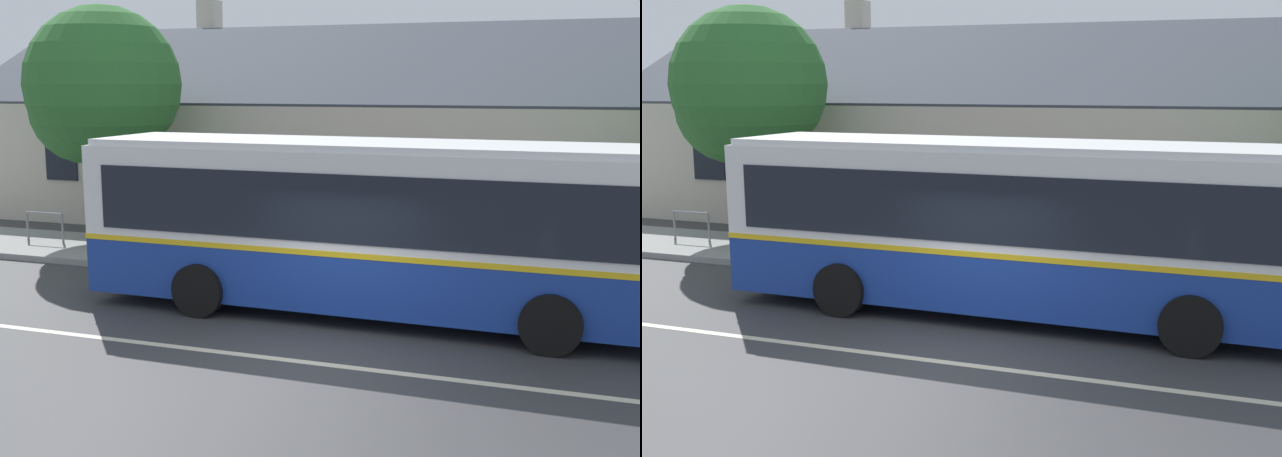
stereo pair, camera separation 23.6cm
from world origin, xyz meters
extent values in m
plane|color=#38383A|center=(0.00, 0.00, 0.00)|extent=(300.00, 300.00, 0.00)
cube|color=gray|center=(0.00, 6.00, 0.07)|extent=(60.00, 3.00, 0.15)
cube|color=beige|center=(0.00, 0.00, 0.00)|extent=(60.00, 0.16, 0.01)
cube|color=beige|center=(-2.39, 14.56, 1.82)|extent=(25.56, 10.54, 3.64)
cube|color=#424751|center=(-2.39, 11.93, 4.85)|extent=(26.16, 5.34, 2.58)
cube|color=#424751|center=(-2.39, 17.20, 4.85)|extent=(26.16, 5.34, 2.58)
cube|color=beige|center=(-9.42, 15.62, 6.57)|extent=(0.70, 0.70, 1.20)
cube|color=black|center=(-11.33, 9.26, 2.00)|extent=(1.10, 0.06, 1.30)
cube|color=black|center=(-5.37, 9.26, 2.00)|extent=(1.10, 0.06, 1.30)
cube|color=black|center=(0.59, 9.26, 2.00)|extent=(1.10, 0.06, 1.30)
cube|color=#4C3323|center=(1.44, 9.26, 1.05)|extent=(1.00, 0.06, 2.10)
cube|color=navy|center=(0.18, 2.90, 0.80)|extent=(10.77, 2.67, 1.04)
cube|color=gold|center=(0.18, 2.90, 1.37)|extent=(10.79, 2.69, 0.10)
cube|color=white|center=(0.18, 2.90, 2.26)|extent=(10.77, 2.67, 1.69)
cube|color=white|center=(0.18, 2.90, 3.16)|extent=(10.55, 2.54, 0.12)
cube|color=black|center=(0.20, 4.16, 2.16)|extent=(9.87, 0.19, 1.19)
cube|color=black|center=(0.16, 1.64, 2.16)|extent=(9.87, 0.19, 1.19)
cube|color=#B21919|center=(-1.14, 4.19, 0.80)|extent=(3.00, 0.08, 0.73)
cube|color=black|center=(4.38, 4.10, 1.51)|extent=(0.90, 0.04, 2.48)
cylinder|color=black|center=(3.52, 4.10, 0.50)|extent=(1.00, 0.30, 1.00)
cylinder|color=black|center=(3.48, 1.60, 0.50)|extent=(1.00, 0.30, 1.00)
cylinder|color=black|center=(-2.75, 4.20, 0.50)|extent=(1.00, 0.30, 1.00)
cylinder|color=black|center=(-2.79, 1.70, 0.50)|extent=(1.00, 0.30, 1.00)
cube|color=brown|center=(-5.76, 5.91, 0.60)|extent=(1.80, 0.10, 0.04)
cube|color=brown|center=(-5.76, 5.76, 0.60)|extent=(1.80, 0.10, 0.04)
cube|color=brown|center=(-5.76, 5.62, 0.60)|extent=(1.80, 0.10, 0.04)
cube|color=brown|center=(-5.76, 5.49, 0.90)|extent=(1.80, 0.04, 0.10)
cube|color=brown|center=(-5.76, 5.49, 1.04)|extent=(1.80, 0.04, 0.10)
cube|color=black|center=(-5.04, 5.76, 0.38)|extent=(0.08, 0.43, 0.45)
cube|color=black|center=(-6.48, 5.76, 0.38)|extent=(0.08, 0.43, 0.45)
cube|color=brown|center=(-1.10, 5.62, 0.60)|extent=(1.89, 0.10, 0.04)
cube|color=brown|center=(-1.10, 5.47, 0.60)|extent=(1.89, 0.10, 0.04)
cube|color=brown|center=(-1.10, 5.33, 0.60)|extent=(1.89, 0.10, 0.04)
cube|color=brown|center=(-1.10, 5.20, 0.90)|extent=(1.89, 0.04, 0.10)
cube|color=brown|center=(-1.10, 5.20, 1.04)|extent=(1.89, 0.04, 0.10)
cube|color=black|center=(-0.34, 5.47, 0.38)|extent=(0.08, 0.43, 0.45)
cube|color=black|center=(-1.85, 5.47, 0.38)|extent=(0.08, 0.43, 0.45)
cylinder|color=#4C3828|center=(-8.27, 7.10, 1.46)|extent=(0.44, 0.44, 2.92)
sphere|color=#2D6B2D|center=(-8.27, 7.10, 4.24)|extent=(4.06, 4.06, 4.06)
sphere|color=#2D6B2D|center=(-9.00, 7.36, 3.63)|extent=(3.04, 3.04, 3.04)
cylinder|color=slate|center=(-10.15, 6.11, 0.53)|extent=(0.06, 0.06, 0.75)
cylinder|color=slate|center=(-9.05, 6.11, 0.53)|extent=(0.06, 0.06, 0.75)
cylinder|color=slate|center=(-9.60, 6.11, 0.90)|extent=(1.10, 0.06, 0.06)
camera|label=1|loc=(4.00, -11.13, 4.27)|focal=45.00mm
camera|label=2|loc=(4.23, -11.05, 4.27)|focal=45.00mm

